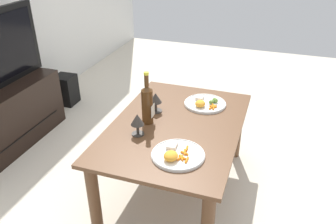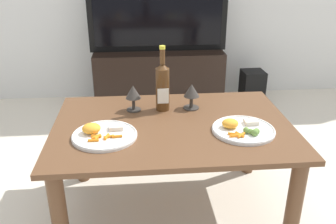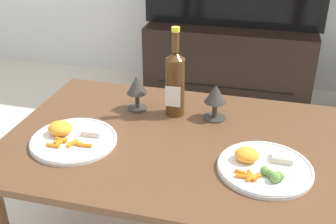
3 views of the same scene
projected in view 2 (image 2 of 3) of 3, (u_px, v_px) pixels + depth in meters
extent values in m
plane|color=beige|center=(172.00, 209.00, 1.96)|extent=(6.40, 6.40, 0.00)
cube|color=brown|center=(173.00, 126.00, 1.76)|extent=(1.14, 0.79, 0.03)
cylinder|color=brown|center=(60.00, 220.00, 1.52)|extent=(0.07, 0.07, 0.48)
cylinder|color=brown|center=(294.00, 206.00, 1.60)|extent=(0.07, 0.07, 0.48)
cylinder|color=brown|center=(80.00, 144.00, 2.12)|extent=(0.07, 0.07, 0.48)
cylinder|color=brown|center=(250.00, 137.00, 2.20)|extent=(0.07, 0.07, 0.48)
cube|color=black|center=(159.00, 78.00, 3.20)|extent=(1.09, 0.40, 0.49)
cube|color=black|center=(160.00, 97.00, 3.05)|extent=(0.87, 0.01, 0.01)
cube|color=black|center=(158.00, 16.00, 2.98)|extent=(1.14, 0.04, 0.58)
cube|color=black|center=(158.00, 16.00, 2.96)|extent=(1.05, 0.01, 0.49)
cube|color=black|center=(252.00, 87.00, 3.27)|extent=(0.20, 0.20, 0.30)
cylinder|color=#4C2D14|center=(163.00, 89.00, 1.87)|extent=(0.07, 0.07, 0.22)
cone|color=#4C2D14|center=(162.00, 66.00, 1.82)|extent=(0.07, 0.07, 0.03)
cylinder|color=#4C2D14|center=(162.00, 56.00, 1.80)|extent=(0.03, 0.03, 0.08)
cylinder|color=yellow|center=(162.00, 47.00, 1.78)|extent=(0.03, 0.03, 0.02)
cube|color=silver|center=(163.00, 96.00, 1.84)|extent=(0.06, 0.00, 0.08)
cylinder|color=#38332D|center=(134.00, 110.00, 1.90)|extent=(0.08, 0.08, 0.01)
cylinder|color=#38332D|center=(134.00, 104.00, 1.89)|extent=(0.02, 0.02, 0.06)
cone|color=#38332D|center=(133.00, 92.00, 1.86)|extent=(0.08, 0.08, 0.07)
cylinder|color=#38332D|center=(191.00, 108.00, 1.93)|extent=(0.08, 0.08, 0.01)
cylinder|color=#38332D|center=(191.00, 102.00, 1.91)|extent=(0.02, 0.02, 0.06)
cone|color=#38332D|center=(192.00, 90.00, 1.89)|extent=(0.08, 0.08, 0.07)
cylinder|color=white|center=(105.00, 136.00, 1.63)|extent=(0.29, 0.29, 0.01)
torus|color=white|center=(105.00, 134.00, 1.62)|extent=(0.29, 0.29, 0.01)
ellipsoid|color=orange|center=(91.00, 128.00, 1.63)|extent=(0.08, 0.07, 0.05)
cube|color=beige|center=(116.00, 127.00, 1.67)|extent=(0.07, 0.05, 0.02)
cylinder|color=orange|center=(117.00, 136.00, 1.60)|extent=(0.05, 0.02, 0.01)
cylinder|color=orange|center=(109.00, 137.00, 1.59)|extent=(0.05, 0.03, 0.01)
cylinder|color=orange|center=(107.00, 137.00, 1.59)|extent=(0.02, 0.05, 0.01)
cylinder|color=orange|center=(97.00, 137.00, 1.59)|extent=(0.03, 0.05, 0.01)
cylinder|color=orange|center=(96.00, 137.00, 1.59)|extent=(0.04, 0.04, 0.01)
cylinder|color=orange|center=(96.00, 136.00, 1.60)|extent=(0.05, 0.02, 0.01)
cylinder|color=orange|center=(93.00, 140.00, 1.56)|extent=(0.05, 0.01, 0.01)
cylinder|color=white|center=(243.00, 130.00, 1.68)|extent=(0.29, 0.29, 0.01)
torus|color=white|center=(243.00, 129.00, 1.67)|extent=(0.29, 0.29, 0.01)
ellipsoid|color=orange|center=(230.00, 123.00, 1.68)|extent=(0.08, 0.07, 0.04)
cube|color=beige|center=(251.00, 122.00, 1.72)|extent=(0.06, 0.05, 0.02)
cylinder|color=orange|center=(234.00, 134.00, 1.62)|extent=(0.05, 0.03, 0.01)
cylinder|color=orange|center=(240.00, 134.00, 1.61)|extent=(0.03, 0.05, 0.01)
cylinder|color=orange|center=(235.00, 136.00, 1.60)|extent=(0.05, 0.01, 0.01)
cylinder|color=orange|center=(241.00, 135.00, 1.61)|extent=(0.04, 0.04, 0.01)
sphere|color=olive|center=(246.00, 130.00, 1.63)|extent=(0.03, 0.03, 0.03)
sphere|color=olive|center=(250.00, 131.00, 1.63)|extent=(0.02, 0.02, 0.02)
sphere|color=olive|center=(255.00, 132.00, 1.61)|extent=(0.03, 0.03, 0.03)
sphere|color=olive|center=(256.00, 131.00, 1.62)|extent=(0.03, 0.03, 0.03)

